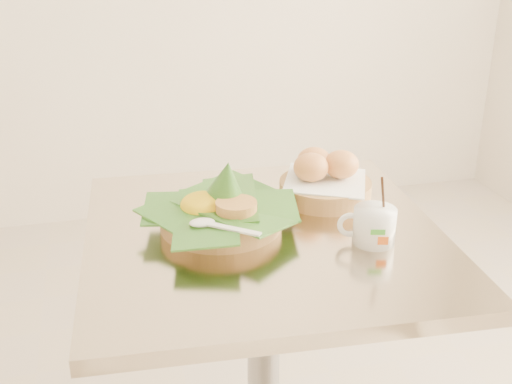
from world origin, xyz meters
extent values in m
cylinder|color=gray|center=(0.12, 0.02, 0.37)|extent=(0.07, 0.07, 0.69)
cube|color=beige|center=(0.12, 0.02, 0.73)|extent=(0.74, 0.74, 0.03)
cylinder|color=tan|center=(0.04, 0.07, 0.77)|extent=(0.24, 0.24, 0.04)
cone|color=#255E1B|center=(0.05, 0.07, 0.84)|extent=(0.11, 0.13, 0.13)
ellipsoid|color=yellow|center=(0.00, 0.08, 0.79)|extent=(0.09, 0.09, 0.05)
cylinder|color=#CC9347|center=(0.06, 0.03, 0.81)|extent=(0.08, 0.08, 0.02)
cylinder|color=tan|center=(0.29, 0.15, 0.77)|extent=(0.20, 0.20, 0.04)
cube|color=white|center=(0.29, 0.15, 0.79)|extent=(0.23, 0.23, 0.01)
ellipsoid|color=#CE672F|center=(0.26, 0.15, 0.83)|extent=(0.08, 0.08, 0.06)
ellipsoid|color=#CE672F|center=(0.33, 0.15, 0.83)|extent=(0.08, 0.08, 0.06)
ellipsoid|color=#CE672F|center=(0.27, 0.19, 0.83)|extent=(0.08, 0.08, 0.06)
cylinder|color=white|center=(0.31, -0.08, 0.79)|extent=(0.08, 0.08, 0.07)
torus|color=white|center=(0.26, -0.06, 0.79)|extent=(0.05, 0.02, 0.05)
cylinder|color=#482C14|center=(0.31, -0.08, 0.82)|extent=(0.07, 0.07, 0.01)
cylinder|color=black|center=(0.32, -0.07, 0.84)|extent=(0.03, 0.03, 0.10)
cube|color=green|center=(0.30, -0.12, 0.79)|extent=(0.03, 0.01, 0.01)
cube|color=orange|center=(0.31, -0.12, 0.77)|extent=(0.02, 0.01, 0.02)
camera|label=1|loc=(-0.18, -1.08, 1.32)|focal=45.00mm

